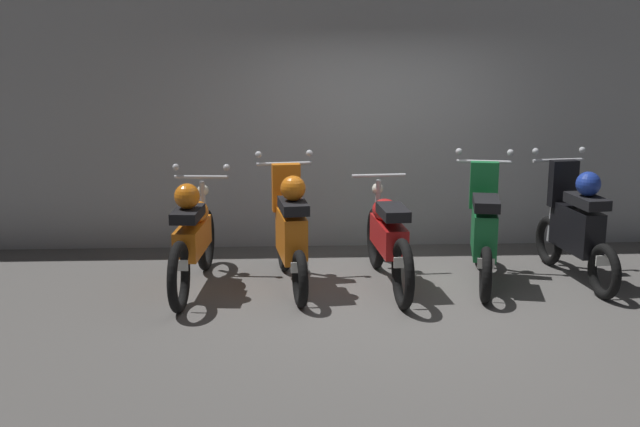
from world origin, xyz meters
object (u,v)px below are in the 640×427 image
motorbike_slot_0 (193,236)px  motorbike_slot_2 (388,237)px  motorbike_slot_1 (291,231)px  motorbike_slot_3 (484,231)px  motorbike_slot_4 (576,225)px

motorbike_slot_0 → motorbike_slot_2: 1.90m
motorbike_slot_1 → motorbike_slot_3: same height
motorbike_slot_2 → motorbike_slot_4: bearing=3.0°
motorbike_slot_2 → motorbike_slot_3: (0.96, 0.06, 0.04)m
motorbike_slot_1 → motorbike_slot_4: (2.86, 0.09, 0.00)m
motorbike_slot_1 → motorbike_slot_3: 1.92m
motorbike_slot_3 → motorbike_slot_4: 0.94m
motorbike_slot_2 → motorbike_slot_4: size_ratio=1.16×
motorbike_slot_0 → motorbike_slot_4: motorbike_slot_4 is taller
motorbike_slot_1 → motorbike_slot_0: bearing=-178.5°
motorbike_slot_0 → motorbike_slot_4: size_ratio=1.16×
motorbike_slot_0 → motorbike_slot_1: size_ratio=1.16×
motorbike_slot_3 → motorbike_slot_4: same height
motorbike_slot_1 → motorbike_slot_2: size_ratio=0.86×
motorbike_slot_1 → motorbike_slot_4: same height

